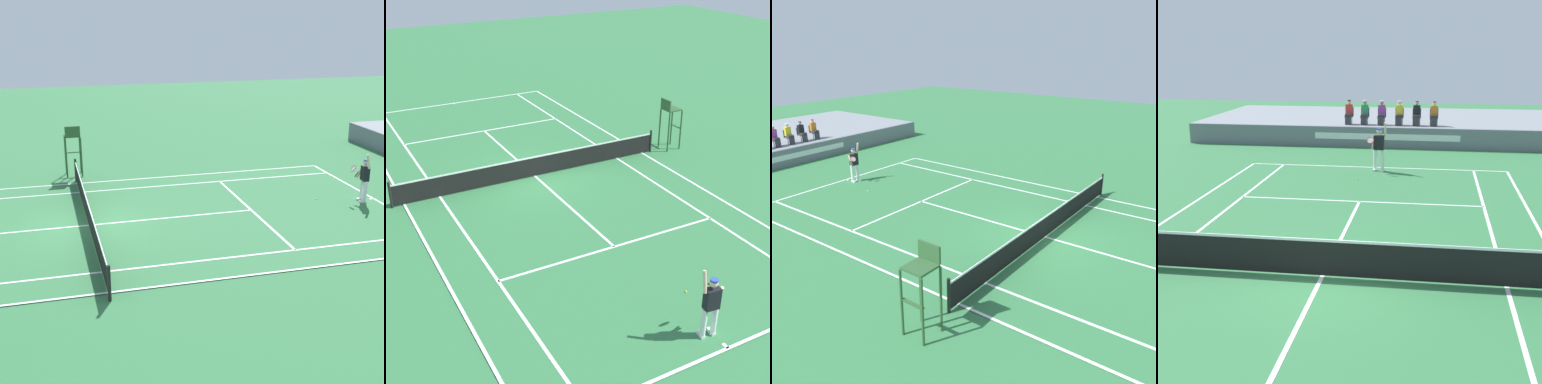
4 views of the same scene
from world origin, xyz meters
TOP-DOWN VIEW (x-y plane):
  - ground_plane at (0.00, 0.00)m, footprint 80.00×80.00m
  - court at (0.00, 0.00)m, footprint 11.08×23.88m
  - net at (0.00, 0.00)m, footprint 11.98×0.10m
  - tennis_player at (0.15, 11.25)m, footprint 0.80×0.62m
  - tennis_ball at (-0.53, 9.52)m, footprint 0.07×0.07m
  - umpire_chair at (-6.97, 0.00)m, footprint 0.77×0.77m

SIDE VIEW (x-z plane):
  - ground_plane at x=0.00m, z-range 0.00..0.00m
  - court at x=0.00m, z-range 0.00..0.02m
  - tennis_ball at x=-0.53m, z-range 0.00..0.07m
  - net at x=0.00m, z-range -0.01..1.06m
  - tennis_player at x=0.15m, z-range -0.05..2.04m
  - umpire_chair at x=-6.97m, z-range 0.34..2.78m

